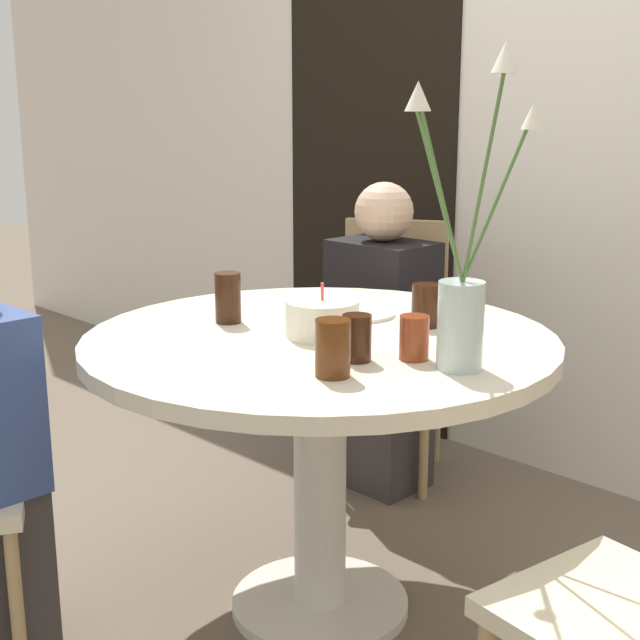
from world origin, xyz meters
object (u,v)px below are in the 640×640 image
(side_plate, at_px, (357,314))
(person_guest, at_px, (382,347))
(drink_glass_3, at_px, (413,338))
(drink_glass_4, at_px, (333,348))
(flower_vase, at_px, (463,275))
(birthday_cake, at_px, (323,318))
(drink_glass_2, at_px, (426,305))
(drink_glass_1, at_px, (228,298))
(drink_glass_0, at_px, (357,338))
(chair_right_flank, at_px, (390,332))

(side_plate, relative_size, person_guest, 0.20)
(drink_glass_3, relative_size, drink_glass_4, 0.82)
(drink_glass_3, relative_size, person_guest, 0.09)
(flower_vase, relative_size, side_plate, 3.26)
(birthday_cake, height_order, flower_vase, flower_vase)
(drink_glass_2, relative_size, drink_glass_3, 1.09)
(flower_vase, relative_size, drink_glass_1, 5.12)
(drink_glass_2, distance_m, person_guest, 0.80)
(flower_vase, height_order, drink_glass_0, flower_vase)
(flower_vase, distance_m, drink_glass_4, 0.32)
(flower_vase, bearing_deg, drink_glass_1, -173.38)
(flower_vase, xyz_separation_m, drink_glass_3, (-0.12, -0.01, -0.16))
(drink_glass_0, distance_m, drink_glass_2, 0.37)
(chair_right_flank, xyz_separation_m, flower_vase, (0.94, -0.87, 0.46))
(birthday_cake, distance_m, drink_glass_3, 0.30)
(chair_right_flank, height_order, birthday_cake, chair_right_flank)
(drink_glass_3, bearing_deg, drink_glass_1, -172.82)
(chair_right_flank, xyz_separation_m, drink_glass_0, (0.73, -0.97, 0.30))
(side_plate, distance_m, drink_glass_1, 0.36)
(chair_right_flank, height_order, side_plate, chair_right_flank)
(birthday_cake, bearing_deg, drink_glass_4, -41.74)
(drink_glass_4, bearing_deg, flower_vase, 54.11)
(drink_glass_2, relative_size, drink_glass_4, 0.90)
(birthday_cake, xyz_separation_m, drink_glass_4, (0.25, -0.23, 0.02))
(drink_glass_1, bearing_deg, chair_right_flank, 104.22)
(drink_glass_1, relative_size, drink_glass_4, 1.08)
(birthday_cake, distance_m, drink_glass_0, 0.23)
(flower_vase, relative_size, drink_glass_3, 6.73)
(drink_glass_1, distance_m, drink_glass_4, 0.55)
(person_guest, bearing_deg, flower_vase, -40.38)
(chair_right_flank, xyz_separation_m, drink_glass_1, (0.24, -0.95, 0.31))
(drink_glass_1, height_order, drink_glass_4, drink_glass_1)
(drink_glass_0, xyz_separation_m, drink_glass_3, (0.09, 0.10, -0.00))
(drink_glass_0, height_order, drink_glass_2, drink_glass_2)
(chair_right_flank, bearing_deg, flower_vase, -73.08)
(drink_glass_3, bearing_deg, person_guest, 134.79)
(person_guest, bearing_deg, drink_glass_3, -45.21)
(birthday_cake, height_order, person_guest, person_guest)
(side_plate, bearing_deg, birthday_cake, -67.87)
(drink_glass_4, bearing_deg, birthday_cake, 138.26)
(chair_right_flank, distance_m, drink_glass_3, 1.23)
(side_plate, distance_m, drink_glass_2, 0.22)
(birthday_cake, xyz_separation_m, drink_glass_3, (0.30, -0.01, 0.01))
(drink_glass_0, height_order, drink_glass_4, drink_glass_4)
(birthday_cake, relative_size, drink_glass_4, 1.49)
(drink_glass_0, distance_m, drink_glass_1, 0.49)
(drink_glass_2, bearing_deg, drink_glass_0, -76.16)
(drink_glass_0, relative_size, drink_glass_2, 0.96)
(chair_right_flank, xyz_separation_m, birthday_cake, (0.52, -0.87, 0.29))
(drink_glass_2, distance_m, drink_glass_4, 0.51)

